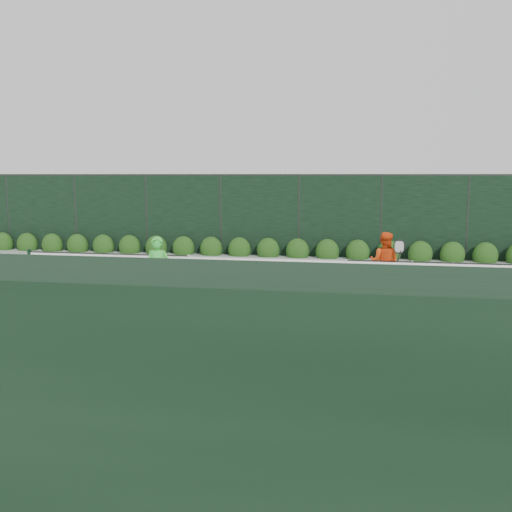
# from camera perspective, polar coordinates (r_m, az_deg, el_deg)

# --- Properties ---
(ground) EXTENTS (80.00, 80.00, 0.00)m
(ground) POSITION_cam_1_polar(r_m,az_deg,el_deg) (14.22, 0.95, -4.19)
(ground) COLOR gray
(ground) RESTS_ON ground
(tennis_net) EXTENTS (12.90, 0.10, 1.07)m
(tennis_net) POSITION_cam_1_polar(r_m,az_deg,el_deg) (14.12, 0.86, -2.08)
(tennis_net) COLOR black
(tennis_net) RESTS_ON ground
(player_woman) EXTENTS (0.64, 0.41, 1.61)m
(player_woman) POSITION_cam_1_polar(r_m,az_deg,el_deg) (13.52, -9.80, -1.48)
(player_woman) COLOR green
(player_woman) RESTS_ON ground
(player_man) EXTENTS (0.95, 0.78, 1.57)m
(player_man) POSITION_cam_1_polar(r_m,az_deg,el_deg) (15.12, 12.72, -0.61)
(player_man) COLOR #FF4F15
(player_man) RESTS_ON ground
(court_lines) EXTENTS (11.03, 23.83, 0.01)m
(court_lines) POSITION_cam_1_polar(r_m,az_deg,el_deg) (14.22, 0.95, -4.17)
(court_lines) COLOR white
(court_lines) RESTS_ON ground
(windscreen_fence) EXTENTS (32.00, 21.07, 3.06)m
(windscreen_fence) POSITION_cam_1_polar(r_m,az_deg,el_deg) (11.33, -1.30, 0.42)
(windscreen_fence) COLOR black
(windscreen_fence) RESTS_ON ground
(hedge_row) EXTENTS (31.66, 0.65, 0.94)m
(hedge_row) POSITION_cam_1_polar(r_m,az_deg,el_deg) (21.16, 4.16, 0.51)
(hedge_row) COLOR #16330D
(hedge_row) RESTS_ON ground
(tennis_balls) EXTENTS (2.93, 0.89, 0.07)m
(tennis_balls) POSITION_cam_1_polar(r_m,az_deg,el_deg) (14.24, -5.02, -4.06)
(tennis_balls) COLOR #DDF536
(tennis_balls) RESTS_ON ground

